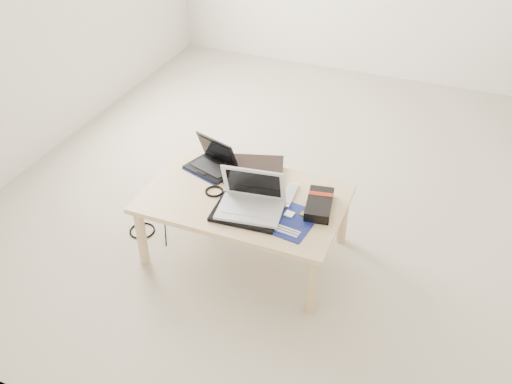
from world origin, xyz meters
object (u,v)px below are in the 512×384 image
at_px(coffee_table, 244,203).
at_px(white_laptop, 251,200).
at_px(gpu_box, 319,204).
at_px(netbook, 213,163).

distance_m(coffee_table, white_laptop, 0.18).
bearing_deg(gpu_box, coffee_table, -173.68).
height_order(coffee_table, gpu_box, gpu_box).
relative_size(white_laptop, gpu_box, 1.29).
bearing_deg(gpu_box, white_laptop, -155.23).
distance_m(white_laptop, gpu_box, 0.36).
xyz_separation_m(coffee_table, gpu_box, (0.41, 0.05, 0.08)).
xyz_separation_m(netbook, white_laptop, (0.36, -0.29, 0.03)).
relative_size(coffee_table, white_laptop, 3.01).
bearing_deg(netbook, white_laptop, -38.42).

